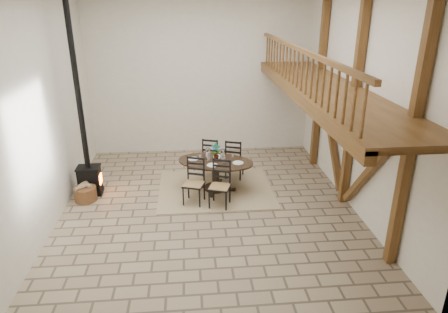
{
  "coord_description": "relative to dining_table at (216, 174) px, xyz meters",
  "views": [
    {
      "loc": [
        -0.42,
        -8.66,
        4.75
      ],
      "look_at": [
        0.41,
        0.4,
        1.15
      ],
      "focal_mm": 32.0,
      "sensor_mm": 36.0,
      "label": 1
    }
  ],
  "objects": [
    {
      "name": "room_shell",
      "position": [
        0.95,
        -0.95,
        2.55
      ],
      "size": [
        7.02,
        8.02,
        5.01
      ],
      "color": "silver",
      "rests_on": "ground"
    },
    {
      "name": "wood_stove",
      "position": [
        -3.27,
        0.06,
        0.69
      ],
      "size": [
        0.59,
        0.46,
        5.0
      ],
      "rotation": [
        0.0,
        0.0,
        0.01
      ],
      "color": "black",
      "rests_on": "ground"
    },
    {
      "name": "log_basket",
      "position": [
        -3.31,
        -0.33,
        -0.26
      ],
      "size": [
        0.55,
        0.55,
        0.45
      ],
      "rotation": [
        0.0,
        0.0,
        -0.18
      ],
      "color": "brown",
      "rests_on": "ground"
    },
    {
      "name": "log_stack",
      "position": [
        -3.38,
        0.08,
        -0.29
      ],
      "size": [
        0.34,
        0.24,
        0.34
      ],
      "rotation": [
        0.0,
        0.0,
        -0.02
      ],
      "color": "tan",
      "rests_on": "ground"
    },
    {
      "name": "ground",
      "position": [
        -0.24,
        -0.95,
        -0.46
      ],
      "size": [
        8.0,
        8.0,
        0.0
      ],
      "primitive_type": "plane",
      "color": "#998566",
      "rests_on": "ground"
    },
    {
      "name": "dining_table",
      "position": [
        0.0,
        0.0,
        0.0
      ],
      "size": [
        2.27,
        2.46,
        1.28
      ],
      "rotation": [
        0.0,
        0.0,
        -0.32
      ],
      "color": "black",
      "rests_on": "ground"
    },
    {
      "name": "rug",
      "position": [
        -0.0,
        -0.0,
        -0.45
      ],
      "size": [
        3.0,
        2.5,
        0.02
      ],
      "primitive_type": "cube",
      "color": "tan",
      "rests_on": "ground"
    }
  ]
}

